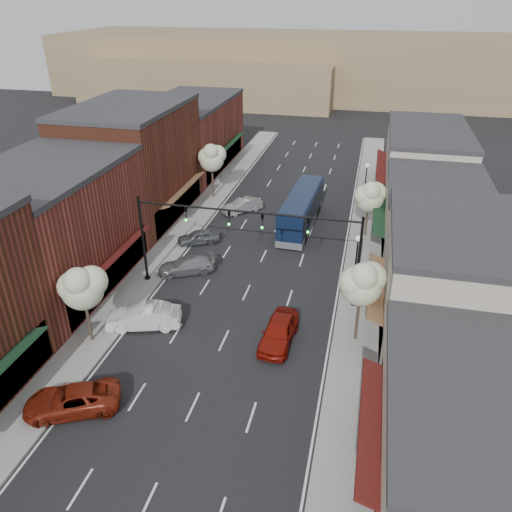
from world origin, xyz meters
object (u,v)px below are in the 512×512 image
Objects in this scene: parked_car_d at (198,237)px; lamp_post_near at (357,253)px; lamp_post_far at (366,177)px; parked_car_a at (72,400)px; parked_car_e at (242,206)px; red_hatchback at (279,332)px; tree_left_near at (82,286)px; tree_left_far at (212,157)px; signal_mast_right at (325,246)px; tree_right_far at (370,196)px; signal_mast_left at (172,230)px; parked_car_b at (144,317)px; coach_bus at (301,209)px; parked_car_c at (186,265)px; tree_right_near at (362,282)px.

lamp_post_near is at bearing 43.37° from parked_car_d.
parked_car_a is (-14.00, -33.67, -2.30)m from lamp_post_far.
red_hatchback is at bearing -24.96° from parked_car_e.
tree_left_far is (-0.00, 26.00, 0.38)m from tree_left_near.
signal_mast_right is 16.05m from tree_left_near.
lamp_post_near is at bearing -93.31° from tree_right_far.
tree_left_near reaches higher than parked_car_e.
signal_mast_left reaches higher than parked_car_a.
lamp_post_far is 19.23m from parked_car_d.
signal_mast_left is at bearing 152.93° from red_hatchback.
lamp_post_near is at bearing 33.33° from tree_left_near.
parked_car_a is at bearing -49.78° from parked_car_e.
parked_car_b is at bearing -128.33° from tree_right_far.
parked_car_d is (0.00, 20.70, -0.07)m from parked_car_a.
coach_bus is 2.31× the size of red_hatchback.
tree_left_far is at bearing 119.97° from red_hatchback.
parked_car_d is at bearing 131.31° from red_hatchback.
parked_car_e is at bearing 166.71° from tree_right_far.
lamp_post_far is at bearing 90.00° from lamp_post_near.
tree_left_near is 10.88m from parked_car_c.
tree_left_far is 16.26m from lamp_post_far.
tree_right_near reaches higher than parked_car_c.
signal_mast_right is at bearing 54.52° from parked_car_c.
lamp_post_near reaches higher than red_hatchback.
parked_car_b is at bearing 41.44° from tree_left_near.
lamp_post_near is 15.92m from parked_car_b.
tree_right_far is 8.13m from lamp_post_far.
tree_right_near is 1.18× the size of parked_car_a.
signal_mast_right is 6.87m from red_hatchback.
lamp_post_far is 9.16m from coach_bus.
parked_car_b reaches higher than parked_car_c.
signal_mast_right is 1.51× the size of tree_right_far.
parked_car_b is at bearing -148.46° from lamp_post_near.
coach_bus is (-5.63, -7.12, -1.24)m from lamp_post_far.
red_hatchback is at bearing -111.83° from signal_mast_right.
parked_car_a is (2.05, -31.61, -3.90)m from tree_left_far.
tree_right_far is 17.66m from tree_left_far.
tree_left_far is 24.14m from parked_car_b.
signal_mast_left is 1.62× the size of parked_car_a.
tree_left_near is 26.00m from tree_left_far.
signal_mast_left reaches higher than tree_left_far.
lamp_post_far is 25.77m from red_hatchback.
lamp_post_near reaches higher than coach_bus.
lamp_post_near is 0.90× the size of parked_car_b.
tree_right_near is at bearing 23.99° from parked_car_d.
signal_mast_right is at bearing -12.41° from parked_car_e.
tree_left_near is at bearing 174.79° from parked_car_a.
signal_mast_right is 18.49m from parked_car_a.
parked_car_b is 12.79m from parked_car_d.
parked_car_c is (-13.22, -18.17, -2.35)m from lamp_post_far.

